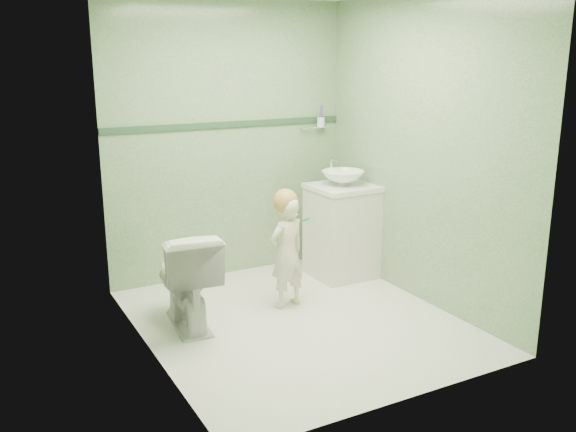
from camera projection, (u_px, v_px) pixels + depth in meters
ground at (298, 321)px, 4.67m from camera, size 2.50×2.50×0.00m
room_shell at (298, 163)px, 4.37m from camera, size 2.50×2.54×2.40m
trim_stripe at (228, 124)px, 5.38m from camera, size 2.20×0.02×0.05m
vanity at (342, 232)px, 5.55m from camera, size 0.52×0.50×0.80m
counter at (343, 187)px, 5.45m from camera, size 0.54×0.52×0.04m
basin at (343, 178)px, 5.42m from camera, size 0.37×0.37×0.13m
faucet at (332, 166)px, 5.56m from camera, size 0.03×0.13×0.18m
cup_holder at (320, 122)px, 5.75m from camera, size 0.26×0.07×0.21m
toilet at (186, 278)px, 4.52m from camera, size 0.49×0.76×0.73m
toddler at (287, 253)px, 4.84m from camera, size 0.36×0.28×0.88m
hair_cap at (285, 201)px, 4.76m from camera, size 0.20×0.20×0.20m
teal_toothbrush at (305, 219)px, 4.73m from camera, size 0.11×0.14×0.08m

